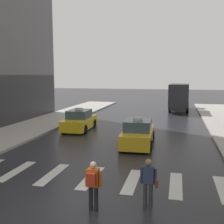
{
  "coord_description": "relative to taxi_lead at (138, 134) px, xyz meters",
  "views": [
    {
      "loc": [
        3.57,
        -8.05,
        4.4
      ],
      "look_at": [
        -0.24,
        8.0,
        2.21
      ],
      "focal_mm": 44.64,
      "sensor_mm": 36.0,
      "label": 1
    }
  ],
  "objects": [
    {
      "name": "crosswalk_markings",
      "position": [
        -1.18,
        -6.08,
        -0.72
      ],
      "size": [
        11.3,
        2.8,
        0.01
      ],
      "color": "silver",
      "rests_on": "ground"
    },
    {
      "name": "pedestrian_with_backpack",
      "position": [
        -0.2,
        -8.91,
        0.25
      ],
      "size": [
        0.55,
        0.43,
        1.65
      ],
      "color": "black",
      "rests_on": "ground"
    },
    {
      "name": "pedestrian_with_handbag",
      "position": [
        1.52,
        -8.19,
        0.21
      ],
      "size": [
        0.6,
        0.24,
        1.65
      ],
      "color": "#333338",
      "rests_on": "ground"
    },
    {
      "name": "taxi_lead",
      "position": [
        0.0,
        0.0,
        0.0
      ],
      "size": [
        2.05,
        4.59,
        1.8
      ],
      "color": "gold",
      "rests_on": "ground"
    },
    {
      "name": "taxi_second",
      "position": [
        -5.32,
        3.9,
        0.0
      ],
      "size": [
        2.05,
        4.6,
        1.8
      ],
      "color": "yellow",
      "rests_on": "ground"
    },
    {
      "name": "box_truck",
      "position": [
        2.56,
        17.64,
        1.13
      ],
      "size": [
        2.49,
        7.61,
        3.35
      ],
      "color": "#2D2D2D",
      "rests_on": "ground"
    },
    {
      "name": "ground_plane",
      "position": [
        -1.18,
        -9.08,
        -0.72
      ],
      "size": [
        160.0,
        160.0,
        0.0
      ],
      "primitive_type": "plane",
      "color": "#26262B"
    }
  ]
}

